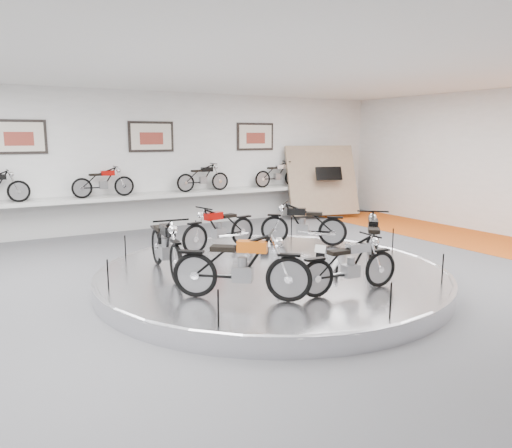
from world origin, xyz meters
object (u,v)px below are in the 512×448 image
bike_a (303,224)px  bike_d (241,266)px  display_platform (272,277)px  bike_e (350,264)px  bike_f (373,241)px  bike_c (166,245)px  bike_b (219,228)px  shelf (156,196)px

bike_a → bike_d: bearing=83.3°
display_platform → bike_d: (-1.33, -1.26, 0.68)m
bike_e → bike_f: bike_f is taller
bike_c → bike_d: bearing=20.2°
bike_b → bike_f: bearing=110.6°
display_platform → bike_d: size_ratio=3.57×
bike_a → bike_f: bearing=131.1°
bike_a → bike_e: (-1.39, -3.19, -0.03)m
bike_c → bike_e: size_ratio=1.17×
bike_b → bike_e: bearing=84.5°
bike_e → bike_c: bearing=134.4°
shelf → bike_b: size_ratio=6.73×
display_platform → bike_b: bike_b is taller
bike_e → shelf: bearing=95.9°
bike_d → bike_e: (1.64, -0.53, -0.08)m
display_platform → bike_f: 1.98m
bike_a → shelf: bearing=-29.3°
shelf → bike_d: bike_d is taller
bike_c → bike_f: (3.47, -1.52, -0.02)m
bike_a → bike_f: bike_f is taller
bike_b → bike_c: (-1.67, -1.25, 0.05)m
display_platform → bike_e: size_ratio=4.17×
bike_f → display_platform: bearing=103.7°
bike_c → bike_e: bearing=47.1°
display_platform → shelf: 6.46m
bike_d → bike_e: size_ratio=1.17×
bike_e → bike_f: 1.65m
display_platform → shelf: (0.00, 6.40, 0.85)m
bike_a → bike_e: size_ratio=1.07×
bike_c → bike_f: bike_c is taller
bike_e → display_platform: bearing=103.5°
bike_a → bike_c: bearing=53.8°
bike_f → bike_b: bearing=73.9°
shelf → bike_e: 8.20m
bike_d → bike_e: bearing=21.5°
shelf → bike_f: 7.45m
bike_e → bike_f: bearing=38.4°
bike_c → bike_f: bearing=72.7°
bike_a → bike_d: bike_d is taller
bike_b → bike_f: bike_f is taller
display_platform → bike_b: (-0.14, 1.92, 0.63)m
shelf → bike_f: bearing=-77.1°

